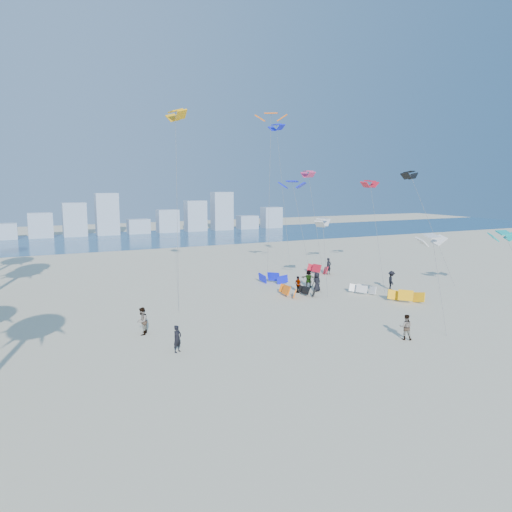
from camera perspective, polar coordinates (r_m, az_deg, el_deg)
name	(u,v)px	position (r m, az deg, el deg)	size (l,w,h in m)	color
ground	(337,387)	(26.55, 9.42, -14.80)	(220.00, 220.00, 0.00)	beige
ocean	(109,240)	(93.54, -16.71, 1.75)	(220.00, 220.00, 0.00)	navy
kitesurfer_near	(177,339)	(31.26, -9.13, -9.48)	(0.63, 0.41, 1.71)	black
kitesurfer_mid	(406,327)	(34.72, 17.02, -7.90)	(0.84, 0.65, 1.73)	gray
kitesurfers_far	(308,285)	(46.49, 6.02, -3.36)	(26.49, 14.29, 1.93)	black
grounded_kites	(323,285)	(49.01, 7.81, -3.31)	(10.30, 18.62, 1.03)	#FF650D
flying_kites	(323,165)	(51.53, 7.79, 10.39)	(30.38, 36.53, 18.54)	silver
distant_skyline	(94,220)	(102.95, -18.32, 3.99)	(85.00, 3.00, 8.40)	#9EADBF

